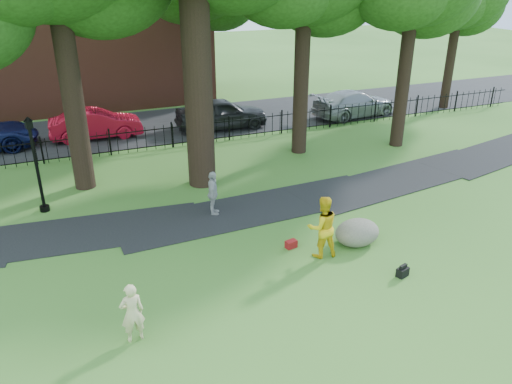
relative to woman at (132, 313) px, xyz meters
name	(u,v)px	position (x,y,z in m)	size (l,w,h in m)	color
ground	(273,268)	(4.33, 1.58, -0.78)	(120.00, 120.00, 0.00)	#336122
footpath	(253,209)	(5.33, 5.48, -0.78)	(36.00, 2.60, 0.03)	black
street	(156,126)	(4.33, 17.58, -0.78)	(80.00, 7.00, 0.02)	black
iron_fence	(172,136)	(4.33, 13.58, -0.18)	(44.00, 0.04, 1.20)	black
brick_building	(57,7)	(0.33, 25.58, 5.22)	(18.00, 8.00, 12.00)	brown
woman	(132,313)	(0.00, 0.00, 0.00)	(0.57, 0.37, 1.55)	#C7BE88
man	(322,227)	(6.00, 1.66, 0.21)	(0.96, 0.75, 1.98)	gold
pedestrian	(213,194)	(3.84, 5.65, 0.04)	(0.96, 0.40, 1.64)	#A09FA4
boulder	(357,231)	(7.45, 1.89, -0.34)	(1.49, 1.12, 0.87)	#655D54
lamppost	(37,166)	(-1.78, 8.32, 0.97)	(0.35, 0.35, 3.55)	black
backpack	(403,272)	(7.60, -0.26, -0.64)	(0.36, 0.22, 0.27)	black
red_bag	(291,244)	(5.36, 2.44, -0.65)	(0.36, 0.23, 0.25)	maroon
red_sedan	(96,124)	(1.04, 16.60, -0.01)	(1.62, 4.64, 1.53)	#A60C22
grey_car	(221,113)	(7.66, 15.74, 0.08)	(2.03, 5.03, 1.72)	black
silver_car	(354,103)	(15.84, 15.08, 0.00)	(2.19, 5.38, 1.56)	gray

